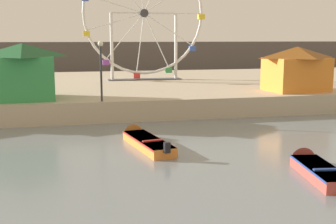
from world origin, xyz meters
TOP-DOWN VIEW (x-y plane):
  - quay_promenade at (0.00, 30.90)m, footprint 110.00×23.65m
  - distant_town_skyline at (0.00, 56.26)m, footprint 140.00×3.00m
  - motorboat_orange_hull at (2.99, 13.85)m, footprint 1.99×5.53m
  - motorboat_faded_red at (8.48, 7.98)m, footprint 1.67×4.48m
  - ferris_wheel_white_frame at (6.33, 32.13)m, footprint 10.81×1.20m
  - carnival_booth_orange_canopy at (15.26, 21.57)m, footprint 4.63×3.59m
  - carnival_booth_green_kiosk at (-2.91, 21.48)m, footprint 4.08×4.00m
  - promenade_lamp_near at (1.58, 19.52)m, footprint 0.32×0.32m

SIDE VIEW (x-z plane):
  - motorboat_orange_hull at x=2.99m, z-range -0.29..0.76m
  - motorboat_faded_red at x=8.48m, z-range -0.28..0.76m
  - quay_promenade at x=0.00m, z-range 0.00..1.28m
  - distant_town_skyline at x=0.00m, z-range 0.00..4.40m
  - carnival_booth_orange_canopy at x=15.26m, z-range 1.34..4.44m
  - carnival_booth_green_kiosk at x=-2.91m, z-range 1.34..4.73m
  - promenade_lamp_near at x=1.58m, z-range 1.85..5.37m
  - ferris_wheel_white_frame at x=6.33m, z-range 1.30..12.44m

